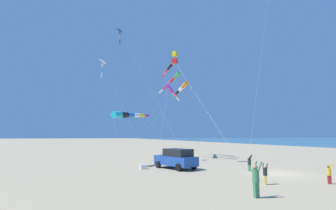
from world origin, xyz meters
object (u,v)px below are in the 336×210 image
kite_delta_red_high_left (120,31)px  person_bystander_far (265,173)px  kite_windsock_small_distant (172,81)px  kite_windsock_purple_drifting (128,115)px  kite_box_yellow_midlevel (175,58)px  kite_windsock_striped_overhead (172,92)px  kite_windsock_checkered_midright (170,67)px  person_child_grey_jacket (329,173)px  person_adult_flyer (256,178)px  person_child_green_jacket (249,162)px  parked_car (176,158)px  kite_windsock_orange_high_right (182,88)px  kite_delta_long_streamer_right (103,62)px  cooler_box (144,167)px

kite_delta_red_high_left → person_bystander_far: bearing=112.3°
kite_windsock_small_distant → kite_windsock_purple_drifting: bearing=33.9°
kite_windsock_purple_drifting → kite_box_yellow_midlevel: 8.96m
kite_windsock_small_distant → kite_windsock_striped_overhead: bearing=-112.0°
kite_delta_red_high_left → kite_windsock_checkered_midright: size_ratio=0.99×
person_child_grey_jacket → person_bystander_far: bearing=-17.5°
person_adult_flyer → kite_windsock_striped_overhead: bearing=-100.1°
person_child_green_jacket → kite_box_yellow_midlevel: kite_box_yellow_midlevel is taller
kite_windsock_small_distant → person_child_grey_jacket: bearing=100.4°
parked_car → kite_windsock_small_distant: size_ratio=0.41×
kite_windsock_purple_drifting → kite_delta_red_high_left: 11.49m
kite_windsock_orange_high_right → kite_windsock_purple_drifting: (9.90, 8.39, -5.19)m
kite_delta_red_high_left → kite_windsock_checkered_midright: bearing=-162.6°
person_child_green_jacket → kite_windsock_striped_overhead: size_ratio=0.08×
kite_windsock_orange_high_right → kite_delta_long_streamer_right: 16.42m
kite_delta_red_high_left → kite_windsock_purple_drifting: bearing=99.7°
person_adult_flyer → kite_box_yellow_midlevel: kite_box_yellow_midlevel is taller
kite_delta_long_streamer_right → kite_box_yellow_midlevel: bearing=-167.7°
person_adult_flyer → kite_windsock_checkered_midright: (-3.44, -21.91, 12.00)m
kite_windsock_purple_drifting → person_child_green_jacket: bearing=137.5°
kite_windsock_checkered_midright → kite_windsock_striped_overhead: bearing=-126.4°
person_bystander_far → kite_windsock_small_distant: (-0.42, -18.11, 9.93)m
cooler_box → kite_windsock_purple_drifting: size_ratio=0.08×
kite_windsock_checkered_midright → kite_windsock_small_distant: kite_windsock_checkered_midright is taller
person_adult_flyer → parked_car: bearing=-90.9°
kite_windsock_orange_high_right → kite_windsock_striped_overhead: (2.28, 1.77, -0.99)m
person_child_grey_jacket → kite_windsock_orange_high_right: kite_windsock_orange_high_right is taller
person_child_grey_jacket → person_bystander_far: size_ratio=0.98×
person_adult_flyer → kite_windsock_orange_high_right: 27.02m
parked_car → kite_windsock_orange_high_right: kite_windsock_orange_high_right is taller
parked_car → person_adult_flyer: (0.18, 11.36, 0.01)m
person_child_grey_jacket → kite_delta_long_streamer_right: (13.29, -12.97, 9.75)m
kite_box_yellow_midlevel → kite_windsock_checkered_midright: size_ratio=0.77×
cooler_box → person_child_grey_jacket: bearing=131.0°
parked_car → kite_box_yellow_midlevel: bearing=-110.1°
kite_windsock_checkered_midright → parked_car: bearing=72.8°
person_adult_flyer → kite_windsock_checkered_midright: kite_windsock_checkered_midright is taller
kite_delta_red_high_left → kite_delta_long_streamer_right: 8.19m
person_child_grey_jacket → kite_delta_red_high_left: size_ratio=0.08×
cooler_box → person_child_grey_jacket: person_child_grey_jacket is taller
person_bystander_far → kite_delta_long_streamer_right: (9.31, -11.72, 9.74)m
kite_box_yellow_midlevel → kite_windsock_checkered_midright: bearing=-104.7°
kite_box_yellow_midlevel → kite_windsock_checkered_midright: (-1.53, -5.80, 0.59)m
kite_windsock_purple_drifting → kite_box_yellow_midlevel: size_ratio=0.58×
kite_delta_red_high_left → kite_windsock_striped_overhead: bearing=-158.8°
person_child_green_jacket → kite_windsock_striped_overhead: bearing=-84.1°
parked_car → kite_delta_red_high_left: (4.35, -8.17, 15.30)m
person_bystander_far → kite_windsock_checkered_midright: bearing=-91.9°
person_child_green_jacket → kite_windsock_orange_high_right: 19.43m
person_child_grey_jacket → kite_windsock_purple_drifting: size_ratio=0.17×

